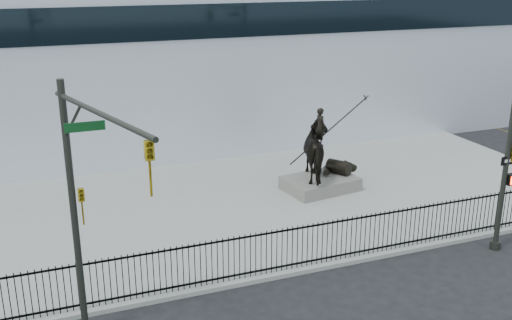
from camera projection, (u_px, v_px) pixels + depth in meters
name	position (u px, v px, depth m)	size (l,w,h in m)	color
ground	(320.00, 289.00, 18.51)	(120.00, 120.00, 0.00)	black
plaza	(242.00, 206.00, 24.68)	(30.00, 12.00, 0.15)	gray
building	(165.00, 55.00, 34.79)	(44.00, 14.00, 9.00)	white
picket_fence	(303.00, 246.00, 19.33)	(22.10, 0.10, 1.50)	black
statue_plinth	(320.00, 184.00, 26.12)	(3.02, 2.07, 0.57)	#615F59
equestrian_statue	(322.00, 151.00, 25.69)	(3.84, 2.65, 3.28)	black
traffic_signal_left	(86.00, 207.00, 14.36)	(1.52, 4.84, 7.00)	#262923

